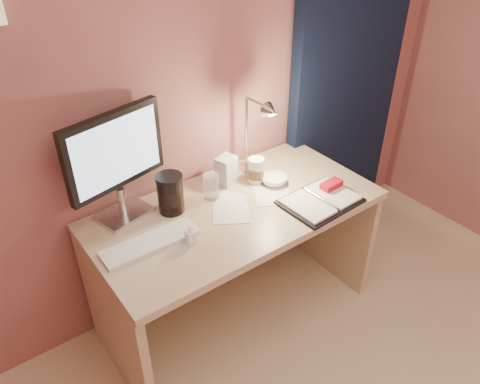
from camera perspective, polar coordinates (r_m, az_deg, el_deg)
room at (r=2.85m, az=11.75°, el=14.63°), size 3.50×3.50×3.50m
desk at (r=2.43m, az=-1.51°, el=-5.37°), size 1.40×0.70×0.73m
monitor at (r=2.10m, az=-15.04°, el=4.11°), size 0.48×0.22×0.52m
keyboard at (r=2.06m, az=-10.82°, el=-6.07°), size 0.43×0.13×0.02m
planner at (r=2.31m, az=9.87°, el=-0.88°), size 0.38×0.29×0.06m
paper_a at (r=2.29m, az=-1.06°, el=-0.95°), size 0.18×0.18×0.00m
paper_b at (r=2.21m, az=-1.13°, el=-2.56°), size 0.24×0.24×0.00m
paper_c at (r=2.33m, az=3.96°, el=-0.49°), size 0.23×0.23×0.00m
coffee_cup at (r=2.40m, az=1.95°, el=2.58°), size 0.08×0.08×0.14m
clear_cup at (r=2.28m, az=-3.56°, el=0.67°), size 0.08×0.08×0.13m
bowl at (r=2.41m, az=4.17°, el=1.47°), size 0.16×0.16×0.04m
lotion_bottle at (r=2.02m, az=-6.05°, el=-5.10°), size 0.04×0.04×0.09m
dark_jar at (r=2.20m, az=-8.46°, el=-0.40°), size 0.12×0.12×0.17m
product_box at (r=2.38m, az=-1.68°, el=2.64°), size 0.12×0.11×0.15m
desk_lamp at (r=2.33m, az=2.33°, el=7.43°), size 0.10×0.27×0.44m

